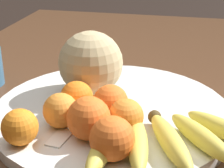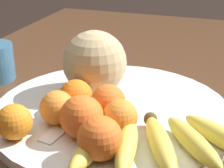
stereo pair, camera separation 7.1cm
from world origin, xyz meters
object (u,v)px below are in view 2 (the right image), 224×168
Objects in this scene: orange_side_extra at (120,117)px; fruit_bowl at (112,111)px; banana_bunch at (161,142)px; produce_tag at (57,132)px; orange_front_right at (14,122)px; orange_back_left at (57,108)px; kitchen_table at (103,134)px; orange_back_right at (100,138)px; orange_front_left at (108,102)px; orange_top_small at (76,96)px; melon at (95,62)px; orange_mid_center at (82,117)px.

fruit_bowl is at bearing -152.79° from orange_side_extra.
produce_tag is at bearing -113.78° from banana_bunch.
orange_back_left is (-0.07, 0.05, 0.00)m from orange_front_right.
orange_back_right reaches higher than kitchen_table.
orange_front_left is 0.07m from orange_top_small.
orange_back_left is (0.05, -0.08, -0.00)m from orange_front_left.
kitchen_table is 0.24m from orange_side_extra.
orange_back_right is (0.16, 0.04, 0.04)m from fruit_bowl.
banana_bunch is 0.18m from produce_tag.
orange_front_left is 1.07× the size of orange_front_right.
melon is 0.19m from produce_tag.
orange_front_right is 0.11m from orange_mid_center.
orange_back_left is 0.04m from produce_tag.
produce_tag is (0.03, 0.01, -0.03)m from orange_back_left.
orange_mid_center is 1.06× the size of orange_back_right.
melon reaches higher than kitchen_table.
orange_top_small reaches higher than banana_bunch.
kitchen_table is 26.20× the size of orange_front_right.
orange_top_small reaches higher than orange_side_extra.
orange_front_left reaches higher than orange_side_extra.
orange_side_extra is at bearing 114.47° from orange_front_right.
orange_front_left is 0.06m from orange_side_extra.
orange_top_small is at bearing -150.25° from orange_mid_center.
banana_bunch is 4.09× the size of orange_back_right.
melon is 0.15m from orange_back_left.
fruit_bowl is 0.11m from melon.
kitchen_table is 21.48× the size of orange_mid_center.
kitchen_table is 0.23m from produce_tag.
orange_top_small is (-0.08, -0.18, 0.01)m from banana_bunch.
orange_side_extra is (0.05, 0.10, -0.00)m from orange_top_small.
orange_front_left is 1.07× the size of orange_side_extra.
orange_front_left reaches higher than orange_front_right.
orange_back_left is at bearing -12.37° from orange_top_small.
orange_mid_center reaches higher than orange_back_left.
melon is 2.05× the size of orange_front_left.
orange_front_right is 0.07m from produce_tag.
orange_mid_center is at bearing 10.04° from kitchen_table.
banana_bunch is at bearing 81.43° from orange_back_left.
banana_bunch is 0.20m from orange_top_small.
orange_front_left is 0.09m from orange_back_left.
orange_mid_center reaches higher than produce_tag.
banana_bunch is at bearing 45.60° from fruit_bowl.
orange_back_right is (0.05, 0.05, -0.00)m from orange_mid_center.
orange_back_right is (0.24, 0.08, 0.15)m from kitchen_table.
orange_front_left is 0.93× the size of orange_back_right.
orange_back_right is at bearing 22.89° from melon.
orange_front_left is at bearing -148.36° from banana_bunch.
orange_back_right reaches higher than orange_top_small.
orange_back_right is at bearing 36.51° from orange_top_small.
orange_top_small is at bearing -60.19° from fruit_bowl.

